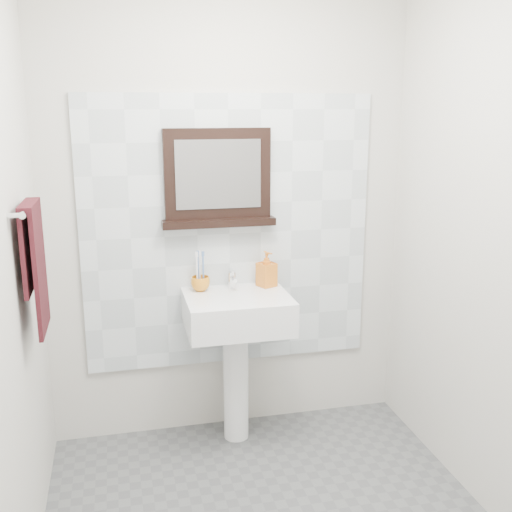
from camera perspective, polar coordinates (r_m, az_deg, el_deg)
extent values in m
cube|color=beige|center=(3.30, -2.64, 3.90)|extent=(2.00, 0.01, 2.50)
cube|color=beige|center=(1.30, 16.35, -13.00)|extent=(2.00, 0.01, 2.50)
cube|color=silver|center=(3.31, -2.58, 2.16)|extent=(1.60, 0.02, 1.50)
cylinder|color=white|center=(3.41, -1.93, -11.84)|extent=(0.14, 0.14, 0.68)
cube|color=white|center=(3.19, -1.78, -5.34)|extent=(0.55, 0.44, 0.18)
cylinder|color=silver|center=(3.15, -1.71, -4.17)|extent=(0.32, 0.32, 0.02)
cylinder|color=#4C4C4F|center=(3.15, -1.71, -3.98)|extent=(0.04, 0.04, 0.00)
cylinder|color=silver|center=(3.29, -2.32, -2.29)|extent=(0.04, 0.04, 0.09)
cylinder|color=silver|center=(3.25, -2.17, -2.16)|extent=(0.02, 0.10, 0.02)
cube|color=silver|center=(3.29, -2.38, -1.38)|extent=(0.02, 0.07, 0.01)
imported|color=orange|center=(3.25, -5.32, -2.64)|extent=(0.12, 0.12, 0.08)
cylinder|color=white|center=(3.22, -5.63, -1.60)|extent=(0.01, 0.01, 0.19)
cube|color=white|center=(3.20, -5.68, 0.18)|extent=(0.01, 0.01, 0.03)
cylinder|color=#486AA6|center=(3.23, -5.04, -1.56)|extent=(0.01, 0.01, 0.19)
cube|color=#486AA6|center=(3.20, -5.08, 0.22)|extent=(0.01, 0.01, 0.03)
cylinder|color=white|center=(3.25, -5.39, -1.45)|extent=(0.01, 0.01, 0.19)
cube|color=white|center=(3.23, -5.43, 0.31)|extent=(0.01, 0.01, 0.03)
cylinder|color=#486AA6|center=(3.24, -5.55, -1.49)|extent=(0.01, 0.01, 0.19)
cube|color=#486AA6|center=(3.22, -5.59, 0.28)|extent=(0.01, 0.01, 0.03)
imported|color=#CD4C18|center=(3.31, 1.01, -1.25)|extent=(0.12, 0.12, 0.20)
cube|color=black|center=(3.22, -3.70, 7.83)|extent=(0.57, 0.06, 0.48)
cube|color=#99999E|center=(3.19, -3.60, 7.77)|extent=(0.46, 0.01, 0.36)
cube|color=black|center=(3.24, -3.55, 3.22)|extent=(0.61, 0.11, 0.04)
cylinder|color=silver|center=(2.60, -20.82, 4.36)|extent=(0.03, 0.40, 0.03)
cylinder|color=silver|center=(2.42, -22.07, 3.59)|extent=(0.05, 0.02, 0.02)
cylinder|color=silver|center=(2.79, -20.96, 4.95)|extent=(0.05, 0.02, 0.02)
cube|color=black|center=(2.65, -19.89, -1.36)|extent=(0.02, 0.30, 0.52)
cube|color=black|center=(2.64, -20.92, 0.48)|extent=(0.02, 0.30, 0.34)
cube|color=black|center=(2.60, -20.83, 4.47)|extent=(0.06, 0.30, 0.03)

